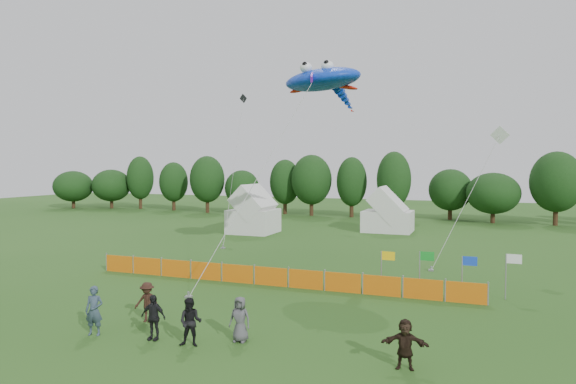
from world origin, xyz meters
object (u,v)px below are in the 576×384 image
(tent_right, at_px, (388,214))
(stingray_kite, at_px, (325,81))
(spectator_a, at_px, (94,311))
(spectator_d, at_px, (153,317))
(spectator_e, at_px, (240,319))
(spectator_b, at_px, (191,322))
(spectator_f, at_px, (405,344))
(barrier_fence, at_px, (271,276))
(tent_left, at_px, (253,213))
(spectator_c, at_px, (147,302))

(tent_right, bearing_deg, stingray_kite, -91.92)
(spectator_a, distance_m, spectator_d, 2.45)
(spectator_a, relative_size, spectator_e, 1.13)
(tent_right, relative_size, spectator_b, 2.72)
(spectator_a, distance_m, spectator_f, 11.62)
(tent_right, xyz_separation_m, barrier_fence, (-2.01, -24.86, -1.19))
(barrier_fence, bearing_deg, tent_left, 117.11)
(tent_right, distance_m, spectator_d, 34.45)
(spectator_a, xyz_separation_m, spectator_d, (2.42, 0.37, -0.10))
(spectator_c, relative_size, spectator_f, 1.03)
(barrier_fence, height_order, spectator_e, spectator_e)
(spectator_e, height_order, stingray_kite, stingray_kite)
(spectator_c, distance_m, spectator_e, 4.72)
(spectator_b, relative_size, spectator_f, 1.09)
(tent_left, relative_size, spectator_e, 2.52)
(spectator_d, height_order, spectator_e, spectator_d)
(tent_left, xyz_separation_m, spectator_b, (10.81, -28.93, -1.00))
(tent_right, xyz_separation_m, spectator_f, (6.40, -33.78, -0.89))
(spectator_a, xyz_separation_m, stingray_kite, (4.54, 15.28, 10.75))
(spectator_a, bearing_deg, spectator_c, 52.47)
(spectator_a, bearing_deg, stingray_kite, 58.37)
(spectator_a, xyz_separation_m, spectator_e, (5.53, 1.34, -0.11))
(tent_left, height_order, spectator_e, tent_left)
(spectator_f, bearing_deg, spectator_e, 170.45)
(barrier_fence, relative_size, spectator_f, 13.60)
(stingray_kite, bearing_deg, tent_left, 129.00)
(spectator_d, xyz_separation_m, stingray_kite, (2.12, 14.90, 10.85))
(spectator_d, bearing_deg, spectator_a, -174.98)
(tent_left, bearing_deg, stingray_kite, -51.00)
(barrier_fence, relative_size, spectator_d, 12.89)
(spectator_d, bearing_deg, tent_left, 103.84)
(tent_right, xyz_separation_m, spectator_d, (-2.77, -34.33, -0.84))
(spectator_a, bearing_deg, spectator_d, -6.30)
(spectator_c, height_order, spectator_e, spectator_e)
(spectator_a, xyz_separation_m, spectator_b, (4.09, 0.26, -0.07))
(spectator_e, bearing_deg, barrier_fence, 102.68)
(spectator_d, bearing_deg, spectator_b, -7.66)
(tent_left, height_order, spectator_a, tent_left)
(spectator_d, distance_m, spectator_e, 3.26)
(tent_left, relative_size, barrier_fence, 0.19)
(spectator_e, xyz_separation_m, stingray_kite, (-0.99, 13.93, 10.87))
(spectator_c, height_order, spectator_f, spectator_c)
(spectator_a, xyz_separation_m, spectator_c, (0.87, 2.12, -0.11))
(stingray_kite, bearing_deg, barrier_fence, -104.01)
(tent_right, height_order, spectator_e, tent_right)
(spectator_c, xyz_separation_m, stingray_kite, (3.67, 13.16, 10.87))
(spectator_d, xyz_separation_m, spectator_e, (3.11, 0.97, -0.02))
(spectator_b, distance_m, spectator_c, 3.72)
(spectator_a, height_order, spectator_b, spectator_a)
(spectator_c, bearing_deg, tent_right, 72.01)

